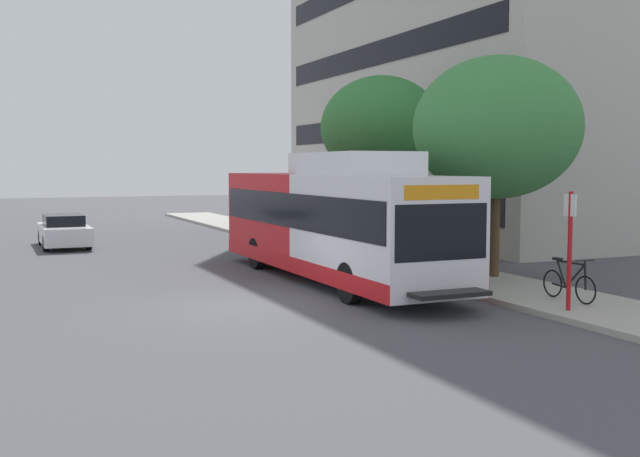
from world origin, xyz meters
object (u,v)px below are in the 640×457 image
transit_bus (332,222)px  bus_stop_sign_pole (570,242)px  bicycle_parked (569,283)px  street_tree_near_stop (497,128)px  street_tree_mid_block (381,128)px  parked_car_far_lane (64,231)px

transit_bus → bus_stop_sign_pole: bearing=-69.7°
transit_bus → bicycle_parked: size_ratio=6.96×
street_tree_near_stop → street_tree_mid_block: 7.04m
street_tree_mid_block → parked_car_far_lane: size_ratio=1.43×
transit_bus → bicycle_parked: transit_bus is taller
bicycle_parked → parked_car_far_lane: 20.91m
transit_bus → parked_car_far_lane: transit_bus is taller
street_tree_mid_block → bus_stop_sign_pole: bearing=-98.5°
bicycle_parked → street_tree_near_stop: street_tree_near_stop is taller
bicycle_parked → street_tree_mid_block: size_ratio=0.27×
bus_stop_sign_pole → parked_car_far_lane: size_ratio=0.58×
bus_stop_sign_pole → parked_car_far_lane: (-8.72, 19.53, -0.99)m
street_tree_mid_block → parked_car_far_lane: bearing=144.2°
transit_bus → parked_car_far_lane: bearing=116.0°
bus_stop_sign_pole → street_tree_near_stop: street_tree_near_stop is taller
transit_bus → bus_stop_sign_pole: 7.31m
bus_stop_sign_pole → street_tree_mid_block: 12.47m
street_tree_mid_block → street_tree_near_stop: bearing=-90.7°
bus_stop_sign_pole → street_tree_near_stop: (1.70, 4.93, 2.71)m
bus_stop_sign_pole → bicycle_parked: (0.85, 0.93, -1.09)m
bus_stop_sign_pole → street_tree_near_stop: size_ratio=0.42×
transit_bus → street_tree_near_stop: (4.24, -1.92, 2.66)m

